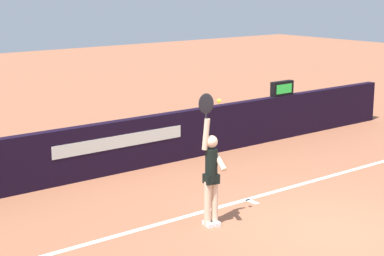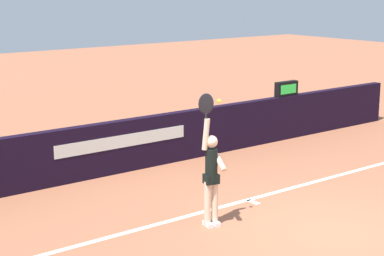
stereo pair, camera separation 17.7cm
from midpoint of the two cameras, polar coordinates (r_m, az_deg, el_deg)
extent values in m
plane|color=#995A3E|center=(11.18, 11.50, -8.76)|extent=(60.00, 60.00, 0.00)
cube|color=white|center=(12.47, 4.38, -6.25)|extent=(12.39, 0.11, 0.00)
cube|color=white|center=(12.37, 4.86, -6.43)|extent=(0.11, 0.30, 0.00)
cube|color=black|center=(14.62, -3.84, -1.09)|extent=(15.97, 0.22, 1.14)
cube|color=silver|center=(14.01, -6.62, -1.18)|extent=(3.23, 0.01, 0.27)
cube|color=black|center=(17.12, 7.58, 3.45)|extent=(0.71, 0.16, 0.38)
cube|color=#33E54C|center=(17.07, 7.78, 3.41)|extent=(0.56, 0.01, 0.24)
cylinder|color=beige|center=(11.09, 1.54, -6.53)|extent=(0.11, 0.11, 0.78)
cylinder|color=beige|center=(11.03, 0.90, -6.64)|extent=(0.11, 0.11, 0.78)
cube|color=white|center=(11.20, 1.57, -8.28)|extent=(0.15, 0.26, 0.07)
cube|color=white|center=(11.13, 0.94, -8.40)|extent=(0.15, 0.26, 0.07)
cylinder|color=black|center=(10.86, 1.23, -3.25)|extent=(0.21, 0.21, 0.55)
cube|color=black|center=(10.92, 1.23, -4.45)|extent=(0.27, 0.24, 0.16)
sphere|color=beige|center=(10.75, 1.24, -1.19)|extent=(0.21, 0.21, 0.21)
cylinder|color=beige|center=(10.68, 0.76, -0.55)|extent=(0.16, 0.12, 0.53)
cylinder|color=beige|center=(10.83, 1.87, -2.78)|extent=(0.18, 0.45, 0.34)
ellipsoid|color=black|center=(10.57, 0.76, 2.15)|extent=(0.31, 0.09, 0.36)
cylinder|color=black|center=(10.61, 0.76, 1.14)|extent=(0.03, 0.03, 0.18)
sphere|color=#CAE52D|center=(10.69, 1.91, 2.38)|extent=(0.07, 0.07, 0.07)
camera|label=1|loc=(0.09, -90.47, -0.11)|focal=60.98mm
camera|label=2|loc=(0.09, 89.53, 0.11)|focal=60.98mm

